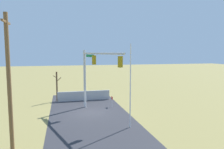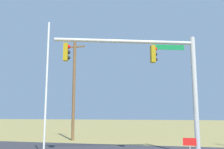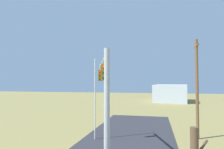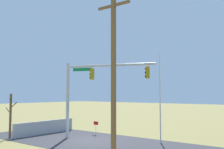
% 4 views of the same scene
% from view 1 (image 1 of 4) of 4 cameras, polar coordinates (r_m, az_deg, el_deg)
% --- Properties ---
extents(ground_plane, '(160.00, 160.00, 0.00)m').
position_cam_1_polar(ground_plane, '(22.66, -6.38, -10.26)').
color(ground_plane, olive).
extents(road_surface, '(28.00, 8.00, 0.01)m').
position_cam_1_polar(road_surface, '(18.89, -4.82, -13.61)').
color(road_surface, '#2D2D33').
rests_on(road_surface, ground_plane).
extents(sidewalk_corner, '(6.00, 6.00, 0.01)m').
position_cam_1_polar(sidewalk_corner, '(25.81, -7.57, -8.22)').
color(sidewalk_corner, '#B7B5AD').
rests_on(sidewalk_corner, ground_plane).
extents(retaining_fence, '(0.20, 6.81, 1.27)m').
position_cam_1_polar(retaining_fence, '(27.97, -7.64, -5.77)').
color(retaining_fence, '#A8A8AD').
rests_on(retaining_fence, ground_plane).
extents(signal_mast, '(7.57, 2.74, 6.61)m').
position_cam_1_polar(signal_mast, '(22.13, -5.13, 1.71)').
color(signal_mast, '#B2B5BA').
rests_on(signal_mast, ground_plane).
extents(flagpole, '(0.10, 0.10, 7.07)m').
position_cam_1_polar(flagpole, '(17.51, 5.03, -3.24)').
color(flagpole, silver).
rests_on(flagpole, ground_plane).
extents(utility_pole, '(1.90, 0.26, 8.83)m').
position_cam_1_polar(utility_pole, '(14.77, -26.29, -1.50)').
color(utility_pole, brown).
rests_on(utility_pole, ground_plane).
extents(bare_tree, '(1.27, 1.02, 3.86)m').
position_cam_1_polar(bare_tree, '(27.99, -14.80, -3.10)').
color(bare_tree, brown).
rests_on(bare_tree, ground_plane).
extents(open_sign, '(0.56, 0.04, 1.22)m').
position_cam_1_polar(open_sign, '(24.55, 0.01, -6.75)').
color(open_sign, silver).
rests_on(open_sign, ground_plane).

